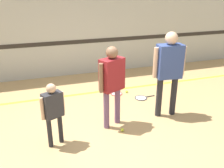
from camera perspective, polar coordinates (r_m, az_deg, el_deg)
ground_plane at (r=5.01m, az=-0.40°, el=-10.00°), size 16.00×16.00×0.00m
wall_back at (r=7.60m, az=-8.45°, el=13.74°), size 16.00×0.07×3.20m
floor_stripe at (r=6.54m, az=-5.20°, el=-2.04°), size 14.40×0.10×0.01m
person_instructor at (r=4.68m, az=-0.00°, el=1.25°), size 0.57×0.41×1.61m
person_student_left at (r=4.31m, az=-13.34°, el=-5.39°), size 0.41×0.29×1.16m
person_student_right at (r=5.17m, az=12.91°, el=4.08°), size 0.68×0.32×1.80m
racket_spare_on_floor at (r=6.47m, az=0.94°, el=-2.15°), size 0.37×0.56×0.03m
racket_second_spare at (r=6.26m, az=6.79°, el=-3.15°), size 0.55×0.33×0.03m
tennis_ball_near_instructor at (r=4.90m, az=2.37°, el=-10.39°), size 0.07×0.07×0.07m
tennis_ball_by_spare_racket at (r=6.52m, az=3.36°, el=-1.75°), size 0.07×0.07×0.07m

